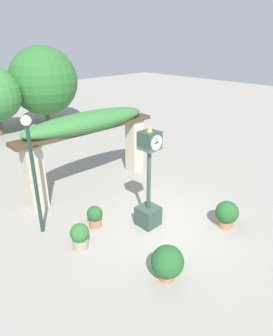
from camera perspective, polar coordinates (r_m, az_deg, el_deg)
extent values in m
plane|color=gray|center=(9.26, 4.52, -10.45)|extent=(60.00, 60.00, 0.00)
cube|color=#2D473D|center=(9.04, 2.23, -9.07)|extent=(0.60, 0.60, 0.59)
cylinder|color=#2D473D|center=(8.46, 2.35, -2.32)|extent=(0.12, 0.12, 1.78)
cylinder|color=gold|center=(8.10, 2.46, 3.48)|extent=(0.19, 0.19, 0.04)
cube|color=#2D473D|center=(8.02, 2.49, 5.26)|extent=(0.49, 0.49, 0.49)
cylinder|color=beige|center=(7.85, 3.85, 4.83)|extent=(0.40, 0.02, 0.40)
cylinder|color=beige|center=(8.19, 1.19, 5.67)|extent=(0.40, 0.02, 0.40)
cube|color=black|center=(7.84, 3.92, 4.80)|extent=(0.14, 0.01, 0.02)
cube|color=black|center=(7.82, 3.93, 5.22)|extent=(0.02, 0.01, 0.13)
cone|color=gold|center=(7.92, 2.54, 7.56)|extent=(0.17, 0.17, 0.18)
cube|color=#BCB299|center=(10.05, -18.87, -1.71)|extent=(0.53, 0.53, 2.18)
cube|color=#BCB299|center=(12.33, -0.42, 4.30)|extent=(0.53, 0.53, 2.18)
cube|color=#4C3823|center=(10.45, -8.23, 7.13)|extent=(5.52, 0.16, 0.14)
cube|color=#4C3823|center=(10.59, -8.81, 7.31)|extent=(5.52, 0.16, 0.14)
cube|color=#4C3823|center=(10.73, -9.37, 7.49)|extent=(5.52, 0.16, 0.14)
cube|color=#4C3823|center=(10.87, -9.91, 7.67)|extent=(5.52, 0.16, 0.14)
ellipsoid|color=#387A38|center=(10.59, -9.17, 8.67)|extent=(4.89, 1.13, 0.70)
cylinder|color=gray|center=(8.36, -10.62, -13.89)|extent=(0.42, 0.42, 0.28)
sphere|color=#2D6B2D|center=(8.17, -10.80, -12.04)|extent=(0.51, 0.51, 0.51)
cylinder|color=#B26B4C|center=(9.12, -7.87, -10.25)|extent=(0.36, 0.36, 0.26)
sphere|color=#235B28|center=(8.95, -7.97, -8.63)|extent=(0.47, 0.47, 0.47)
cylinder|color=#B26B4C|center=(9.42, 16.59, -9.99)|extent=(0.42, 0.42, 0.23)
sphere|color=#235B28|center=(9.23, 16.86, -8.08)|extent=(0.67, 0.67, 0.67)
cylinder|color=#B26B4C|center=(7.42, 5.78, -19.62)|extent=(0.36, 0.36, 0.22)
sphere|color=#235B28|center=(7.15, 5.92, -17.31)|extent=(0.76, 0.76, 0.76)
cylinder|color=#19382D|center=(8.54, -18.70, -2.66)|extent=(0.10, 0.10, 3.15)
sphere|color=white|center=(7.97, -20.31, 8.45)|extent=(0.27, 0.27, 0.27)
cylinder|color=brown|center=(20.32, -16.58, 9.76)|extent=(0.28, 0.28, 1.25)
sphere|color=#2D6B2D|center=(19.96, -17.29, 15.54)|extent=(4.14, 4.14, 4.14)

